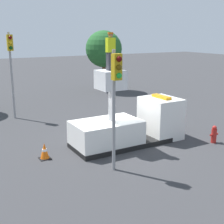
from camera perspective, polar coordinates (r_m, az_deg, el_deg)
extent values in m
plane|color=#38383A|center=(16.02, 1.66, -5.98)|extent=(120.00, 120.00, 0.00)
cube|color=black|center=(15.98, 1.66, -5.58)|extent=(5.01, 2.14, 0.24)
cube|color=white|center=(15.38, -1.03, -4.14)|extent=(3.31, 2.08, 1.37)
cube|color=white|center=(17.08, 8.87, -1.04)|extent=(1.70, 2.08, 2.17)
cube|color=black|center=(17.51, 11.13, 0.71)|extent=(0.03, 1.77, 0.87)
cube|color=orange|center=(16.81, 9.02, 2.76)|extent=(0.36, 1.25, 0.14)
cylinder|color=silver|center=(15.09, -0.27, 1.47)|extent=(0.22, 0.22, 1.66)
cube|color=silver|center=(14.87, -0.27, 5.91)|extent=(1.19, 1.19, 0.90)
cube|color=#38383D|center=(14.77, -0.28, 9.25)|extent=(0.34, 0.26, 0.84)
cube|color=#D1E519|center=(14.72, -0.28, 12.15)|extent=(0.40, 0.26, 0.66)
sphere|color=#9E704C|center=(14.72, -0.28, 13.89)|extent=(0.23, 0.23, 0.23)
cylinder|color=orange|center=(14.71, -0.28, 14.22)|extent=(0.26, 0.26, 0.09)
cylinder|color=gray|center=(12.43, 0.32, -0.04)|extent=(0.14, 0.14, 4.94)
cube|color=#B79314|center=(11.93, 0.85, 8.24)|extent=(0.34, 0.28, 1.00)
sphere|color=#490707|center=(11.74, 1.32, 9.67)|extent=(0.22, 0.22, 0.22)
sphere|color=#503C07|center=(11.77, 1.31, 8.16)|extent=(0.22, 0.22, 0.22)
sphere|color=green|center=(11.81, 1.30, 6.66)|extent=(0.22, 0.22, 0.22)
cylinder|color=gray|center=(21.38, -17.85, 6.21)|extent=(0.14, 0.14, 5.60)
cube|color=#B79314|center=(21.01, -18.17, 11.95)|extent=(0.34, 0.28, 1.00)
sphere|color=#490707|center=(20.82, -18.13, 12.80)|extent=(0.22, 0.22, 0.22)
sphere|color=gold|center=(20.83, -18.06, 11.95)|extent=(0.22, 0.22, 0.22)
sphere|color=#083710|center=(20.84, -18.00, 11.10)|extent=(0.22, 0.22, 0.22)
cylinder|color=#B2231E|center=(17.02, 18.13, -4.17)|extent=(0.28, 0.28, 0.73)
sphere|color=#B2231E|center=(16.90, 18.24, -2.77)|extent=(0.24, 0.24, 0.24)
cylinder|color=#B2231E|center=(16.86, 17.69, -4.05)|extent=(0.12, 0.11, 0.11)
cylinder|color=#B2231E|center=(17.15, 18.59, -3.82)|extent=(0.12, 0.11, 0.11)
cube|color=black|center=(14.63, -12.16, -8.28)|extent=(0.50, 0.50, 0.03)
cone|color=orange|center=(14.49, -12.24, -6.96)|extent=(0.42, 0.42, 0.75)
cylinder|color=white|center=(14.48, -12.24, -6.82)|extent=(0.22, 0.22, 0.10)
cylinder|color=brown|center=(30.49, -1.48, 6.50)|extent=(0.36, 0.36, 2.85)
sphere|color=#235B28|center=(30.25, -1.51, 11.46)|extent=(3.46, 3.46, 3.46)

